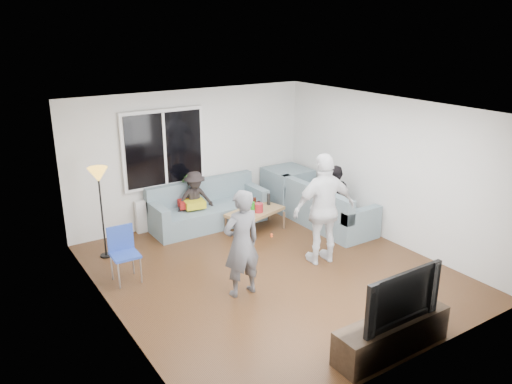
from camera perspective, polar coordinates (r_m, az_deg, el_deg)
floor at (r=8.22m, az=1.72°, el=-9.00°), size 5.00×5.50×0.04m
ceiling at (r=7.39m, az=1.92°, el=9.48°), size 5.00×5.50×0.04m
wall_back at (r=10.01m, az=-7.30°, el=4.03°), size 5.00×0.04×2.60m
wall_front at (r=5.82m, az=17.70°, el=-7.62°), size 5.00×0.04×2.60m
wall_left at (r=6.68m, az=-16.28°, el=-4.05°), size 0.04×5.50×2.60m
wall_right at (r=9.32m, az=14.66°, el=2.47°), size 0.04×5.50×2.60m
window_frame at (r=9.64m, az=-10.36°, el=4.85°), size 1.62×0.06×1.47m
window_glass at (r=9.60m, az=-10.26°, el=4.80°), size 1.50×0.02×1.35m
window_mullion at (r=9.59m, az=-10.24°, el=4.79°), size 0.05×0.03×1.35m
radiator at (r=9.96m, az=-9.86°, el=-2.14°), size 1.30×0.12×0.62m
potted_plant at (r=9.90m, az=-8.20°, el=0.89°), size 0.23×0.20×0.38m
vase at (r=9.76m, az=-10.67°, el=-0.14°), size 0.18×0.18×0.18m
sofa_back_section at (r=9.88m, az=-5.34°, el=-1.42°), size 2.30×0.85×0.85m
sofa_right_section at (r=9.91m, az=8.13°, el=-1.46°), size 2.00×0.85×0.85m
sofa_corner at (r=10.83m, az=3.56°, el=0.45°), size 0.85×0.85×0.85m
cushion_yellow at (r=9.69m, az=-6.97°, el=-1.33°), size 0.42×0.37×0.14m
cushion_red at (r=9.73m, az=-7.65°, el=-1.29°), size 0.42×0.38×0.13m
coffee_table at (r=9.68m, az=-0.10°, el=-3.18°), size 1.22×0.88×0.40m
pitcher at (r=9.49m, az=0.30°, el=-1.79°), size 0.17×0.17×0.17m
side_chair at (r=7.97m, az=-14.52°, el=-6.96°), size 0.41×0.41×0.86m
floor_lamp at (r=8.77m, az=-16.96°, el=-2.33°), size 0.32×0.32×1.56m
player_left at (r=7.23m, az=-1.63°, el=-5.81°), size 0.59×0.39×1.60m
player_right at (r=8.24m, az=7.69°, el=-1.93°), size 1.15×0.65×1.85m
spectator_right at (r=9.72m, az=8.83°, el=-0.67°), size 0.60×0.70×1.24m
spectator_back at (r=9.74m, az=-6.87°, el=-0.90°), size 0.76×0.48×1.13m
tv_console at (r=6.52m, az=15.04°, el=-15.30°), size 1.60×0.40×0.44m
television at (r=6.23m, az=15.47°, el=-11.03°), size 1.17×0.15×0.67m
bottle_c at (r=9.74m, az=-0.16°, el=-1.17°), size 0.07×0.07×0.19m
bottle_b at (r=9.45m, az=-0.38°, el=-1.74°), size 0.08×0.08×0.21m
bottle_e at (r=9.87m, az=1.43°, el=-0.81°), size 0.07×0.07×0.23m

